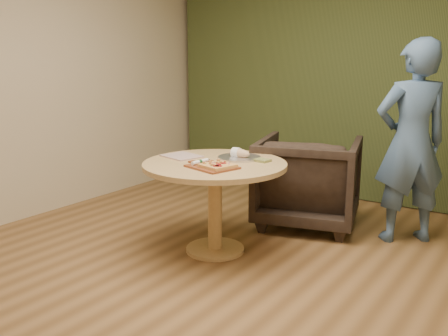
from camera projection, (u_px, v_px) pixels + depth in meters
room_shell at (206, 87)px, 2.99m from camera, size 5.04×6.04×2.84m
curtain at (368, 72)px, 5.32m from camera, size 4.80×0.14×2.78m
pedestal_table at (215, 179)px, 4.00m from camera, size 1.15×1.15×0.75m
pizza_paddle at (211, 167)px, 3.78m from camera, size 0.47×0.36×0.01m
flatbread_pizza at (218, 165)px, 3.74m from camera, size 0.27×0.27×0.04m
cutlery_roll at (200, 162)px, 3.85m from camera, size 0.05×0.20×0.03m
newspaper at (182, 156)px, 4.19m from camera, size 0.35×0.31×0.01m
serving_tray at (239, 158)px, 4.12m from camera, size 0.36×0.36×0.02m
bread_roll at (239, 153)px, 4.11m from camera, size 0.19×0.09×0.09m
green_packet at (262, 160)px, 4.00m from camera, size 0.13×0.11×0.02m
armchair at (308, 177)px, 4.69m from camera, size 1.10×1.06×0.93m
person_standing at (411, 143)px, 4.19m from camera, size 0.75×0.73×1.73m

